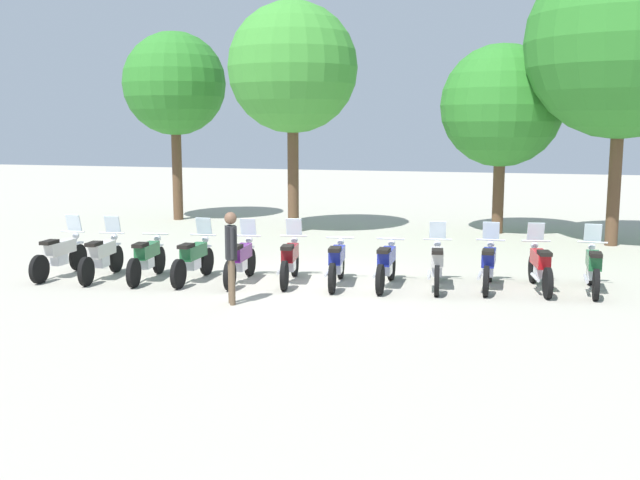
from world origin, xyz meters
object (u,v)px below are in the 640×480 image
at_px(motorcycle_4, 241,259).
at_px(motorcycle_5, 290,260).
at_px(motorcycle_0, 60,254).
at_px(person_0, 231,250).
at_px(motorcycle_1, 102,256).
at_px(motorcycle_2, 147,258).
at_px(motorcycle_10, 540,266).
at_px(motorcycle_9, 488,265).
at_px(motorcycle_11, 593,267).
at_px(motorcycle_3, 194,258).
at_px(tree_0, 175,84).
at_px(motorcycle_6, 337,263).
at_px(motorcycle_7, 386,264).
at_px(tree_1, 293,68).
at_px(motorcycle_8, 437,264).
at_px(tree_3, 623,42).
at_px(tree_2, 502,106).

bearing_deg(motorcycle_4, motorcycle_5, -80.60).
bearing_deg(motorcycle_0, person_0, -108.16).
relative_size(motorcycle_1, motorcycle_2, 1.00).
height_order(motorcycle_5, motorcycle_10, same).
xyz_separation_m(motorcycle_9, person_0, (-4.76, -2.80, 0.56)).
bearing_deg(motorcycle_5, motorcycle_11, -91.82).
xyz_separation_m(motorcycle_3, tree_0, (-5.25, 9.89, 4.39)).
height_order(motorcycle_1, motorcycle_5, same).
bearing_deg(motorcycle_5, motorcycle_0, 88.98).
height_order(motorcycle_6, motorcycle_10, motorcycle_10).
bearing_deg(motorcycle_10, motorcycle_9, 86.47).
bearing_deg(motorcycle_3, motorcycle_7, -83.79).
distance_m(motorcycle_9, tree_1, 10.71).
relative_size(motorcycle_1, motorcycle_4, 1.00).
distance_m(motorcycle_8, tree_0, 14.63).
bearing_deg(person_0, motorcycle_5, -134.19).
relative_size(motorcycle_5, motorcycle_11, 0.99).
distance_m(motorcycle_5, motorcycle_10, 5.38).
bearing_deg(motorcycle_2, tree_0, 15.03).
distance_m(motorcycle_7, motorcycle_9, 2.18).
xyz_separation_m(motorcycle_2, motorcycle_10, (8.53, 1.30, 0.01)).
bearing_deg(motorcycle_7, motorcycle_11, -82.31).
bearing_deg(motorcycle_3, person_0, -138.79).
height_order(motorcycle_1, person_0, person_0).
relative_size(motorcycle_3, motorcycle_10, 1.01).
xyz_separation_m(motorcycle_2, motorcycle_6, (4.27, 0.60, 0.00)).
height_order(motorcycle_3, motorcycle_10, same).
height_order(motorcycle_2, person_0, person_0).
distance_m(motorcycle_3, motorcycle_5, 2.17).
distance_m(motorcycle_4, tree_1, 9.24).
bearing_deg(motorcycle_6, tree_3, -47.93).
height_order(motorcycle_2, motorcycle_4, motorcycle_4).
bearing_deg(motorcycle_8, tree_1, 30.70).
relative_size(tree_0, tree_3, 0.80).
height_order(tree_0, tree_1, tree_1).
bearing_deg(motorcycle_8, motorcycle_2, 91.69).
height_order(motorcycle_1, tree_0, tree_0).
bearing_deg(motorcycle_3, motorcycle_0, 94.72).
xyz_separation_m(motorcycle_6, tree_0, (-8.45, 9.45, 4.40)).
bearing_deg(motorcycle_3, tree_2, -34.74).
bearing_deg(tree_0, motorcycle_4, -57.01).
relative_size(motorcycle_7, tree_1, 0.30).
xyz_separation_m(motorcycle_9, tree_2, (-0.15, 8.48, 3.53)).
xyz_separation_m(motorcycle_2, tree_1, (0.88, 8.17, 4.74)).
relative_size(motorcycle_8, tree_2, 0.36).
bearing_deg(motorcycle_11, tree_1, 52.47).
xyz_separation_m(motorcycle_1, motorcycle_3, (2.14, 0.29, 0.00)).
distance_m(motorcycle_3, person_0, 2.50).
distance_m(motorcycle_1, motorcycle_5, 4.33).
xyz_separation_m(motorcycle_3, tree_2, (6.25, 9.49, 3.53)).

